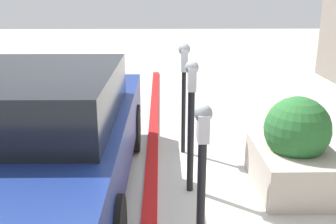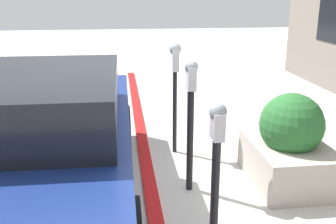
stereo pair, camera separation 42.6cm
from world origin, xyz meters
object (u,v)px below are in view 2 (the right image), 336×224
Objects in this scene: parking_meter_second at (191,107)px; planter_box at (289,146)px; parking_meter_nearest at (216,157)px; parked_car_front at (36,137)px; parking_meter_middle at (175,73)px.

parking_meter_second is 1.27× the size of planter_box.
parking_meter_nearest reaches higher than planter_box.
parked_car_front reaches higher than planter_box.
parking_meter_middle is 2.09m from parked_car_front.
parked_car_front reaches higher than parking_meter_nearest.
parked_car_front is (1.07, 1.64, -0.15)m from parking_meter_nearest.
planter_box is (1.23, -1.21, -0.46)m from parking_meter_nearest.
parked_car_front is (-0.12, 1.64, -0.22)m from parking_meter_second.
parking_meter_middle is 1.31× the size of planter_box.
parking_meter_middle is 0.37× the size of parked_car_front.
planter_box is at bearing -86.29° from parked_car_front.
parking_meter_middle is at bearing -52.11° from parked_car_front.
planter_box is (-1.09, -1.22, -0.69)m from parking_meter_middle.
parking_meter_second reaches higher than planter_box.
parked_car_front is at bearing 57.05° from parking_meter_nearest.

